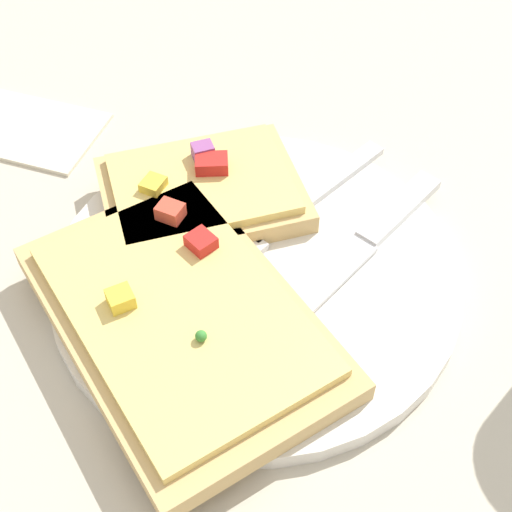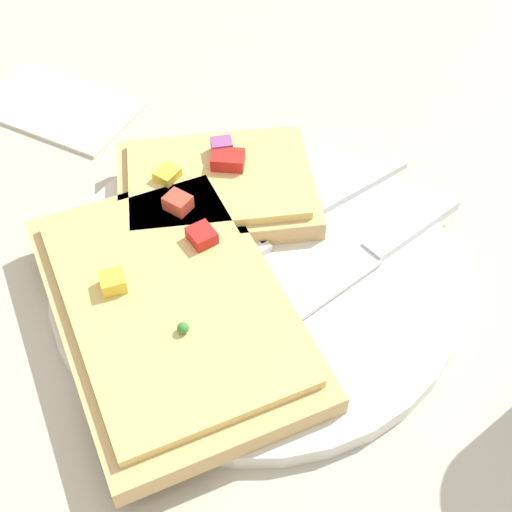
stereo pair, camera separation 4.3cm
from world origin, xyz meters
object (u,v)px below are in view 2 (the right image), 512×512
Objects in this scene: fork at (273,231)px; knife at (361,260)px; plate at (256,273)px; pizza_slice_main at (171,306)px; pizza_slice_corner at (216,186)px; napkin at (58,105)px.

knife reaches higher than fork.
fork is (-0.00, 0.03, 0.01)m from plate.
fork is at bearing 113.70° from pizza_slice_main.
pizza_slice_corner is 0.17m from napkin.
napkin is (-0.21, 0.05, -0.01)m from fork.
knife reaches higher than napkin.
plate is at bearing 32.17° from fork.
plate is 1.32× the size of fork.
pizza_slice_main is at bearing -35.71° from napkin.
pizza_slice_main reaches higher than plate.
fork is at bearing 96.22° from plate.
knife is at bearing -10.36° from napkin.
pizza_slice_corner is at bearing -72.78° from knife.
fork is at bearing -64.52° from knife.
plate is 1.11× the size of pizza_slice_main.
pizza_slice_main reaches higher than fork.
knife is (0.06, 0.00, 0.00)m from fork.
fork is 1.57× the size of napkin.
fork is 0.84× the size of pizza_slice_main.
pizza_slice_corner is (-0.05, 0.04, 0.02)m from plate.
napkin is (-0.19, 0.14, -0.02)m from pizza_slice_main.
plate is 0.07m from knife.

